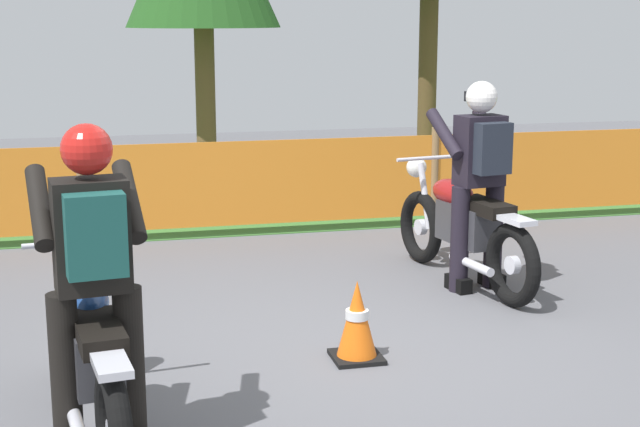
% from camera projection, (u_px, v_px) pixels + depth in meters
% --- Properties ---
extents(ground, '(24.00, 24.00, 0.02)m').
position_uv_depth(ground, '(359.00, 353.00, 6.23)').
color(ground, '#5B5B60').
extents(grass_verge, '(24.00, 6.30, 0.01)m').
position_uv_depth(grass_verge, '(224.00, 182.00, 12.52)').
color(grass_verge, '#427A33').
rests_on(grass_verge, ground).
extents(barrier_fence, '(10.88, 0.08, 1.05)m').
position_uv_depth(barrier_fence, '(266.00, 183.00, 9.41)').
color(barrier_fence, olive).
rests_on(barrier_fence, ground).
extents(motorcycle_lead, '(0.64, 2.07, 0.98)m').
position_uv_depth(motorcycle_lead, '(462.00, 226.00, 7.76)').
color(motorcycle_lead, black).
rests_on(motorcycle_lead, ground).
extents(motorcycle_trailing, '(0.58, 1.99, 0.94)m').
position_uv_depth(motorcycle_trailing, '(92.00, 354.00, 4.90)').
color(motorcycle_trailing, black).
rests_on(motorcycle_trailing, ground).
extents(rider_lead, '(0.61, 0.73, 1.69)m').
position_uv_depth(rider_lead, '(479.00, 174.00, 7.46)').
color(rider_lead, black).
rests_on(rider_lead, ground).
extents(rider_trailing, '(0.60, 0.72, 1.69)m').
position_uv_depth(rider_trailing, '(93.00, 273.00, 4.60)').
color(rider_trailing, black).
rests_on(rider_trailing, ground).
extents(traffic_cone, '(0.32, 0.32, 0.53)m').
position_uv_depth(traffic_cone, '(357.00, 321.00, 6.04)').
color(traffic_cone, black).
rests_on(traffic_cone, ground).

